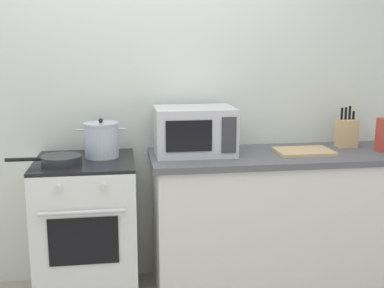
# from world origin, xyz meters

# --- Properties ---
(back_wall) EXTENTS (4.40, 0.10, 2.50)m
(back_wall) POSITION_xyz_m (0.30, 0.97, 1.25)
(back_wall) COLOR silver
(back_wall) RESTS_ON ground_plane
(lower_cabinet_right) EXTENTS (1.64, 0.56, 0.88)m
(lower_cabinet_right) POSITION_xyz_m (0.90, 0.62, 0.44)
(lower_cabinet_right) COLOR white
(lower_cabinet_right) RESTS_ON ground_plane
(countertop_right) EXTENTS (1.70, 0.60, 0.04)m
(countertop_right) POSITION_xyz_m (0.90, 0.62, 0.90)
(countertop_right) COLOR #59595E
(countertop_right) RESTS_ON lower_cabinet_right
(stove) EXTENTS (0.60, 0.64, 0.92)m
(stove) POSITION_xyz_m (-0.35, 0.60, 0.46)
(stove) COLOR white
(stove) RESTS_ON ground_plane
(stock_pot) EXTENTS (0.30, 0.22, 0.24)m
(stock_pot) POSITION_xyz_m (-0.25, 0.67, 1.03)
(stock_pot) COLOR silver
(stock_pot) RESTS_ON stove
(frying_pan) EXTENTS (0.43, 0.23, 0.05)m
(frying_pan) POSITION_xyz_m (-0.48, 0.51, 0.95)
(frying_pan) COLOR #28282B
(frying_pan) RESTS_ON stove
(microwave) EXTENTS (0.50, 0.37, 0.30)m
(microwave) POSITION_xyz_m (0.34, 0.68, 1.07)
(microwave) COLOR silver
(microwave) RESTS_ON countertop_right
(cutting_board) EXTENTS (0.36, 0.26, 0.02)m
(cutting_board) POSITION_xyz_m (1.04, 0.60, 0.93)
(cutting_board) COLOR tan
(cutting_board) RESTS_ON countertop_right
(knife_block) EXTENTS (0.13, 0.10, 0.28)m
(knife_block) POSITION_xyz_m (1.40, 0.74, 1.02)
(knife_block) COLOR tan
(knife_block) RESTS_ON countertop_right
(pasta_box) EXTENTS (0.08, 0.08, 0.22)m
(pasta_box) POSITION_xyz_m (1.57, 0.57, 1.03)
(pasta_box) COLOR #B73D33
(pasta_box) RESTS_ON countertop_right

